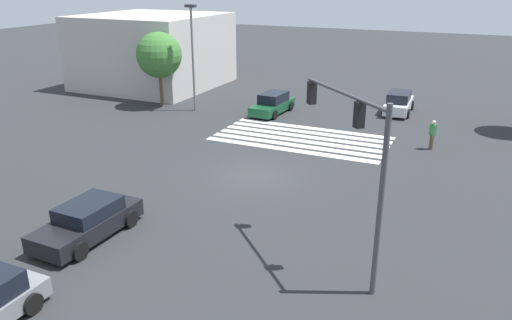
{
  "coord_description": "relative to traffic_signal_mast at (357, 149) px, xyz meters",
  "views": [
    {
      "loc": [
        -9.8,
        21.64,
        9.72
      ],
      "look_at": [
        0.0,
        0.0,
        0.89
      ],
      "focal_mm": 35.0,
      "sensor_mm": 36.0,
      "label": 1
    }
  ],
  "objects": [
    {
      "name": "crosswalk_markings",
      "position": [
        6.52,
        -13.49,
        -4.49
      ],
      "size": [
        10.86,
        5.35,
        0.01
      ],
      "rotation": [
        0.0,
        0.0,
        1.57
      ],
      "color": "silver",
      "rests_on": "ground_plane"
    },
    {
      "name": "car_2",
      "position": [
        10.54,
        -18.42,
        -3.78
      ],
      "size": [
        2.16,
        4.65,
        1.53
      ],
      "rotation": [
        0.0,
        0.0,
        1.51
      ],
      "color": "#144728",
      "rests_on": "ground_plane"
    },
    {
      "name": "corner_building",
      "position": [
        24.48,
        -23.27,
        -1.29
      ],
      "size": [
        11.36,
        11.36,
        6.41
      ],
      "color": "#BCB7B2",
      "rests_on": "ground_plane"
    },
    {
      "name": "traffic_signal_mast",
      "position": [
        0.0,
        0.0,
        0.0
      ],
      "size": [
        3.73,
        3.73,
        6.33
      ],
      "rotation": [
        0.0,
        0.0,
        -0.79
      ],
      "color": "#47474C",
      "rests_on": "ground_plane"
    },
    {
      "name": "ground_plane",
      "position": [
        6.52,
        -6.52,
        -4.49
      ],
      "size": [
        151.02,
        151.02,
        0.0
      ],
      "primitive_type": "plane",
      "color": "#2B2D30"
    },
    {
      "name": "street_light_pole_b",
      "position": [
        16.24,
        -16.7,
        0.18
      ],
      "size": [
        0.8,
        0.36,
        7.76
      ],
      "color": "slate",
      "rests_on": "ground_plane"
    },
    {
      "name": "car_1",
      "position": [
        2.02,
        -22.44,
        -3.74
      ],
      "size": [
        2.04,
        4.43,
        1.59
      ],
      "rotation": [
        0.0,
        0.0,
        -1.54
      ],
      "color": "silver",
      "rests_on": "ground_plane"
    },
    {
      "name": "car_0",
      "position": [
        9.92,
        1.93,
        -3.81
      ],
      "size": [
        2.21,
        4.63,
        1.43
      ],
      "rotation": [
        0.0,
        0.0,
        1.54
      ],
      "color": "black",
      "rests_on": "ground_plane"
    },
    {
      "name": "pedestrian",
      "position": [
        -1.19,
        -14.68,
        -3.49
      ],
      "size": [
        0.41,
        0.41,
        1.78
      ],
      "rotation": [
        0.0,
        0.0,
        0.81
      ],
      "color": "brown",
      "rests_on": "ground_plane"
    },
    {
      "name": "tree_corner_c",
      "position": [
        19.3,
        -16.8,
        -0.5
      ],
      "size": [
        3.47,
        3.47,
        5.74
      ],
      "color": "brown",
      "rests_on": "ground_plane"
    }
  ]
}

